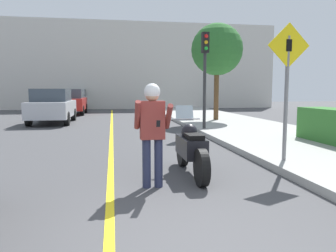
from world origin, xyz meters
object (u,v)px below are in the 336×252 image
crossing_sign (287,79)px  parked_car_silver (52,106)px  parked_car_red (71,102)px  parked_car_white (76,99)px  motorcycle (191,149)px  person_biker (152,124)px  street_tree (217,50)px  traffic_light (205,62)px

crossing_sign → parked_car_silver: 12.31m
parked_car_red → parked_car_white: size_ratio=1.00×
motorcycle → crossing_sign: size_ratio=0.77×
person_biker → crossing_sign: size_ratio=0.61×
street_tree → traffic_light: bearing=-114.4°
traffic_light → parked_car_red: traffic_light is taller
street_tree → person_biker: bearing=-113.2°
person_biker → parked_car_white: 22.92m
person_biker → parked_car_red: (-3.39, 17.40, -0.20)m
person_biker → parked_car_red: person_biker is taller
motorcycle → parked_car_red: size_ratio=0.52×
motorcycle → person_biker: (-0.82, -0.70, 0.55)m
crossing_sign → parked_car_red: crossing_sign is taller
parked_car_silver → traffic_light: bearing=-36.3°
person_biker → parked_car_red: 17.72m
crossing_sign → traffic_light: 5.84m
parked_car_silver → parked_car_white: same height
traffic_light → street_tree: size_ratio=0.77×
traffic_light → street_tree: bearing=65.6°
street_tree → parked_car_red: (-7.80, 7.11, -2.71)m
person_biker → parked_car_red: bearing=101.0°
crossing_sign → parked_car_silver: (-6.44, 10.44, -0.99)m
motorcycle → parked_car_silver: parked_car_silver is taller
street_tree → parked_car_white: 14.98m
parked_car_silver → parked_car_red: bearing=88.5°
motorcycle → person_biker: size_ratio=1.26×
street_tree → parked_car_white: (-8.05, 12.34, -2.71)m
motorcycle → street_tree: (3.60, 9.59, 3.06)m
person_biker → crossing_sign: 3.16m
person_biker → parked_car_silver: 11.95m
parked_car_red → parked_car_white: 5.24m
motorcycle → crossing_sign: crossing_sign is taller
person_biker → motorcycle: bearing=40.4°
motorcycle → parked_car_silver: (-4.36, 10.71, 0.35)m
street_tree → crossing_sign: bearing=-99.3°
traffic_light → motorcycle: bearing=-108.2°
motorcycle → street_tree: bearing=69.4°
street_tree → parked_car_red: size_ratio=1.11×
parked_car_silver → street_tree: bearing=-8.0°
parked_car_silver → parked_car_red: size_ratio=1.00×
parked_car_red → person_biker: bearing=-79.0°
crossing_sign → parked_car_red: (-6.28, 16.43, -0.99)m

